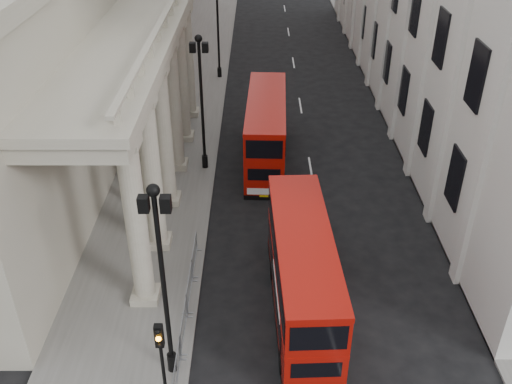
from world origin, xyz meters
TOP-DOWN VIEW (x-y plane):
  - sidewalk_west at (-3.00, 30.00)m, footprint 6.00×140.00m
  - sidewalk_east at (13.50, 30.00)m, footprint 3.00×140.00m
  - kerb at (-0.05, 30.00)m, footprint 0.20×140.00m
  - portico_building at (-10.50, 18.00)m, footprint 9.00×28.00m
  - lamp_post_south at (-0.60, 4.00)m, footprint 1.05×0.44m
  - lamp_post_mid at (-0.60, 20.00)m, footprint 1.05×0.44m
  - lamp_post_north at (-0.60, 36.00)m, footprint 1.05×0.44m
  - traffic_light at (-0.50, 1.98)m, footprint 0.28×0.33m
  - bus_near at (4.53, 7.34)m, footprint 2.69×9.60m
  - bus_far at (3.21, 21.09)m, footprint 2.67×9.70m
  - pedestrian_a at (-4.04, 15.70)m, footprint 0.71×0.58m
  - pedestrian_b at (-3.80, 19.76)m, footprint 0.87×0.68m
  - pedestrian_c at (-3.96, 22.68)m, footprint 0.95×0.64m

SIDE VIEW (x-z plane):
  - sidewalk_west at x=-3.00m, z-range 0.00..0.12m
  - sidewalk_east at x=13.50m, z-range 0.00..0.12m
  - kerb at x=-0.05m, z-range 0.00..0.14m
  - pedestrian_a at x=-4.04m, z-range 0.12..1.81m
  - pedestrian_b at x=-3.80m, z-range 0.12..1.89m
  - pedestrian_c at x=-3.96m, z-range 0.12..2.00m
  - bus_near at x=4.53m, z-range 0.09..4.20m
  - bus_far at x=3.21m, z-range 0.09..4.25m
  - traffic_light at x=-0.50m, z-range 0.96..5.26m
  - lamp_post_south at x=-0.60m, z-range 0.75..9.07m
  - lamp_post_mid at x=-0.60m, z-range 0.75..9.07m
  - lamp_post_north at x=-0.60m, z-range 0.75..9.07m
  - portico_building at x=-10.50m, z-range 0.00..12.00m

